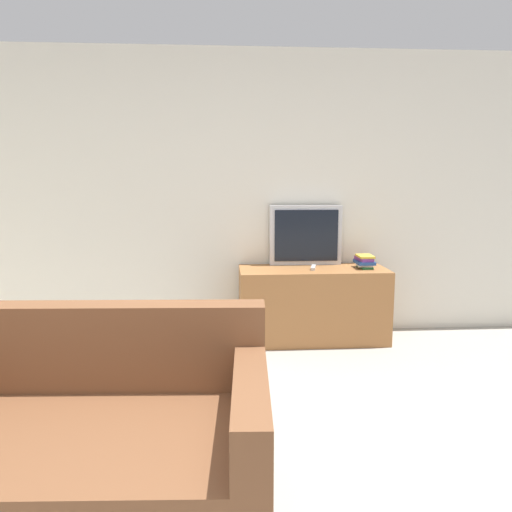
{
  "coord_description": "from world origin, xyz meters",
  "views": [
    {
      "loc": [
        -0.03,
        -1.6,
        1.46
      ],
      "look_at": [
        0.23,
        2.25,
        0.85
      ],
      "focal_mm": 35.0,
      "sensor_mm": 36.0,
      "label": 1
    }
  ],
  "objects": [
    {
      "name": "wall_back",
      "position": [
        0.0,
        3.03,
        1.3
      ],
      "size": [
        9.0,
        0.06,
        2.6
      ],
      "color": "silver",
      "rests_on": "ground_plane"
    },
    {
      "name": "book_stack",
      "position": [
        1.24,
        2.72,
        0.72
      ],
      "size": [
        0.15,
        0.23,
        0.12
      ],
      "color": "#2D753D",
      "rests_on": "tv_stand"
    },
    {
      "name": "television",
      "position": [
        0.74,
        2.94,
        0.93
      ],
      "size": [
        0.66,
        0.09,
        0.55
      ],
      "color": "silver",
      "rests_on": "tv_stand"
    },
    {
      "name": "couch",
      "position": [
        -0.7,
        0.4,
        0.29
      ],
      "size": [
        1.75,
        1.04,
        0.86
      ],
      "rotation": [
        0.0,
        0.0,
        -0.05
      ],
      "color": "brown",
      "rests_on": "ground_plane"
    },
    {
      "name": "tv_stand",
      "position": [
        0.78,
        2.72,
        0.33
      ],
      "size": [
        1.31,
        0.52,
        0.66
      ],
      "color": "#9E6638",
      "rests_on": "ground_plane"
    },
    {
      "name": "remote_on_stand",
      "position": [
        0.78,
        2.71,
        0.67
      ],
      "size": [
        0.08,
        0.19,
        0.02
      ],
      "rotation": [
        0.0,
        0.0,
        -0.24
      ],
      "color": "#B7B7B7",
      "rests_on": "tv_stand"
    }
  ]
}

